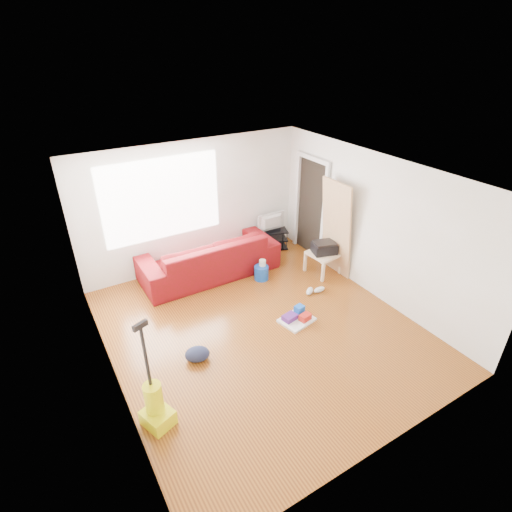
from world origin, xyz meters
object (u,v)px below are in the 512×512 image
side_table (324,256)px  cleaning_tray (297,317)px  tv_stand (272,239)px  backpack (198,359)px  vacuum (155,406)px  sofa (210,274)px  bucket (261,279)px

side_table → cleaning_tray: bearing=-143.6°
tv_stand → backpack: bearing=-121.6°
backpack → vacuum: vacuum is taller
sofa → side_table: (1.93, -1.08, 0.37)m
side_table → backpack: 3.28m
side_table → vacuum: size_ratio=0.40×
tv_stand → bucket: size_ratio=2.58×
side_table → tv_stand: bearing=102.5°
bucket → vacuum: size_ratio=0.19×
cleaning_tray → backpack: bearing=179.7°
backpack → tv_stand: bearing=57.9°
bucket → backpack: bearing=-144.5°
sofa → cleaning_tray: (0.60, -2.07, 0.06)m
bucket → vacuum: vacuum is taller
sofa → cleaning_tray: sofa is taller
bucket → cleaning_tray: 1.40m
cleaning_tray → backpack: (-1.77, 0.01, -0.06)m
side_table → backpack: bearing=-162.5°
side_table → backpack: (-3.11, -0.98, -0.37)m
vacuum → backpack: bearing=21.2°
tv_stand → side_table: bearing=-58.8°
side_table → vacuum: bearing=-156.6°
tv_stand → bucket: 1.31m
bucket → backpack: (-1.94, -1.38, 0.00)m
backpack → bucket: bearing=53.7°
sofa → vacuum: size_ratio=1.80×
side_table → cleaning_tray: size_ratio=0.98×
cleaning_tray → backpack: cleaning_tray is taller
bucket → cleaning_tray: (-0.17, -1.39, 0.06)m
side_table → sofa: bearing=150.7°
cleaning_tray → tv_stand: bearing=66.1°
tv_stand → bucket: (-0.87, -0.95, -0.22)m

